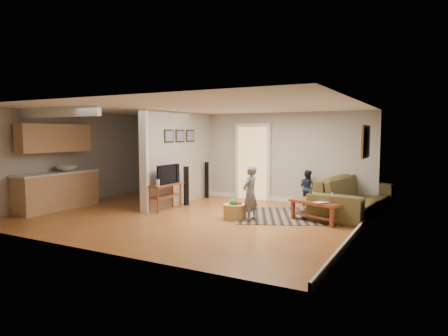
{
  "coord_description": "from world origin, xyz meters",
  "views": [
    {
      "loc": [
        5.02,
        -7.62,
        1.92
      ],
      "look_at": [
        0.57,
        0.67,
        1.1
      ],
      "focal_mm": 32.0,
      "sensor_mm": 36.0,
      "label": 1
    }
  ],
  "objects_px": {
    "speaker_left": "(186,186)",
    "toddler": "(307,205)",
    "coffee_table": "(320,205)",
    "tv_console": "(166,186)",
    "toy_basket": "(235,211)",
    "child": "(250,221)",
    "speaker_right": "(207,180)",
    "sofa": "(354,213)"
  },
  "relations": [
    {
      "from": "sofa",
      "to": "speaker_left",
      "type": "height_order",
      "value": "speaker_left"
    },
    {
      "from": "toddler",
      "to": "coffee_table",
      "type": "bearing_deg",
      "value": 135.26
    },
    {
      "from": "coffee_table",
      "to": "toddler",
      "type": "distance_m",
      "value": 1.98
    },
    {
      "from": "child",
      "to": "speaker_right",
      "type": "bearing_deg",
      "value": -126.02
    },
    {
      "from": "speaker_left",
      "to": "toddler",
      "type": "relative_size",
      "value": 1.09
    },
    {
      "from": "coffee_table",
      "to": "child",
      "type": "xyz_separation_m",
      "value": [
        -1.39,
        -0.65,
        -0.36
      ]
    },
    {
      "from": "speaker_left",
      "to": "speaker_right",
      "type": "relative_size",
      "value": 0.98
    },
    {
      "from": "coffee_table",
      "to": "speaker_right",
      "type": "xyz_separation_m",
      "value": [
        -3.82,
        1.59,
        0.18
      ]
    },
    {
      "from": "tv_console",
      "to": "toddler",
      "type": "xyz_separation_m",
      "value": [
        2.94,
        2.31,
        -0.6
      ]
    },
    {
      "from": "toy_basket",
      "to": "child",
      "type": "xyz_separation_m",
      "value": [
        0.36,
        0.02,
        -0.19
      ]
    },
    {
      "from": "coffee_table",
      "to": "toddler",
      "type": "height_order",
      "value": "coffee_table"
    },
    {
      "from": "coffee_table",
      "to": "speaker_left",
      "type": "relative_size",
      "value": 1.29
    },
    {
      "from": "coffee_table",
      "to": "toy_basket",
      "type": "bearing_deg",
      "value": -159.12
    },
    {
      "from": "speaker_left",
      "to": "toy_basket",
      "type": "bearing_deg",
      "value": -6.53
    },
    {
      "from": "child",
      "to": "toddler",
      "type": "height_order",
      "value": "child"
    },
    {
      "from": "sofa",
      "to": "toddler",
      "type": "height_order",
      "value": "toddler"
    },
    {
      "from": "tv_console",
      "to": "speaker_right",
      "type": "distance_m",
      "value": 2.13
    },
    {
      "from": "coffee_table",
      "to": "toy_basket",
      "type": "xyz_separation_m",
      "value": [
        -1.75,
        -0.67,
        -0.17
      ]
    },
    {
      "from": "speaker_right",
      "to": "toddler",
      "type": "height_order",
      "value": "speaker_right"
    },
    {
      "from": "toy_basket",
      "to": "speaker_right",
      "type": "bearing_deg",
      "value": 132.5
    },
    {
      "from": "speaker_left",
      "to": "speaker_right",
      "type": "bearing_deg",
      "value": 115.58
    },
    {
      "from": "coffee_table",
      "to": "speaker_left",
      "type": "distance_m",
      "value": 3.69
    },
    {
      "from": "toy_basket",
      "to": "tv_console",
      "type": "bearing_deg",
      "value": 176.25
    },
    {
      "from": "speaker_left",
      "to": "toy_basket",
      "type": "relative_size",
      "value": 2.02
    },
    {
      "from": "tv_console",
      "to": "toy_basket",
      "type": "distance_m",
      "value": 2.05
    },
    {
      "from": "speaker_left",
      "to": "toddler",
      "type": "bearing_deg",
      "value": 47.14
    },
    {
      "from": "coffee_table",
      "to": "toddler",
      "type": "relative_size",
      "value": 1.41
    },
    {
      "from": "coffee_table",
      "to": "speaker_left",
      "type": "height_order",
      "value": "speaker_left"
    },
    {
      "from": "toy_basket",
      "to": "toddler",
      "type": "xyz_separation_m",
      "value": [
        0.93,
        2.44,
        -0.19
      ]
    },
    {
      "from": "sofa",
      "to": "tv_console",
      "type": "height_order",
      "value": "tv_console"
    },
    {
      "from": "sofa",
      "to": "tv_console",
      "type": "bearing_deg",
      "value": 120.22
    },
    {
      "from": "sofa",
      "to": "coffee_table",
      "type": "bearing_deg",
      "value": 166.37
    },
    {
      "from": "speaker_right",
      "to": "toy_basket",
      "type": "relative_size",
      "value": 2.06
    },
    {
      "from": "toddler",
      "to": "speaker_right",
      "type": "bearing_deg",
      "value": 23.91
    },
    {
      "from": "toy_basket",
      "to": "toddler",
      "type": "distance_m",
      "value": 2.62
    },
    {
      "from": "speaker_left",
      "to": "child",
      "type": "bearing_deg",
      "value": -2.37
    },
    {
      "from": "coffee_table",
      "to": "speaker_right",
      "type": "relative_size",
      "value": 1.26
    },
    {
      "from": "tv_console",
      "to": "child",
      "type": "distance_m",
      "value": 2.45
    },
    {
      "from": "sofa",
      "to": "tv_console",
      "type": "distance_m",
      "value": 4.65
    },
    {
      "from": "tv_console",
      "to": "speaker_right",
      "type": "relative_size",
      "value": 1.0
    },
    {
      "from": "tv_console",
      "to": "speaker_right",
      "type": "height_order",
      "value": "speaker_right"
    },
    {
      "from": "coffee_table",
      "to": "speaker_right",
      "type": "distance_m",
      "value": 4.14
    }
  ]
}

